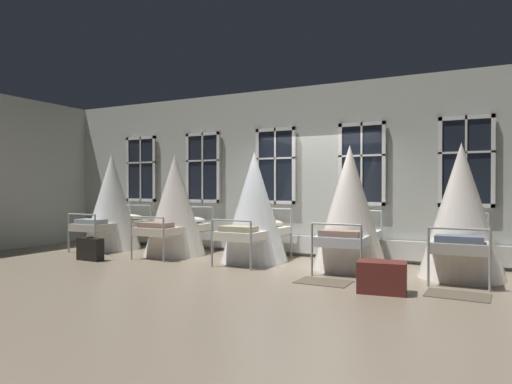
{
  "coord_description": "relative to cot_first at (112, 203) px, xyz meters",
  "views": [
    {
      "loc": [
        3.15,
        -7.92,
        1.44
      ],
      "look_at": [
        -0.88,
        -0.04,
        1.34
      ],
      "focal_mm": 32.05,
      "sensor_mm": 36.0,
      "label": 1
    }
  ],
  "objects": [
    {
      "name": "cot_first",
      "position": [
        0.0,
        0.0,
        0.0
      ],
      "size": [
        1.32,
        1.82,
        2.21
      ],
      "rotation": [
        0.0,
        0.0,
        1.57
      ],
      "color": "#9EA3A8",
      "rests_on": "ground"
    },
    {
      "name": "cot_third",
      "position": [
        3.77,
        -0.07,
        -0.04
      ],
      "size": [
        1.32,
        1.82,
        2.13
      ],
      "rotation": [
        0.0,
        0.0,
        1.57
      ],
      "color": "#9EA3A8",
      "rests_on": "ground"
    },
    {
      "name": "cot_fourth",
      "position": [
        5.64,
        -0.03,
        -0.01
      ],
      "size": [
        1.32,
        1.84,
        2.18
      ],
      "rotation": [
        0.0,
        0.0,
        1.6
      ],
      "color": "#9EA3A8",
      "rests_on": "ground"
    },
    {
      "name": "travel_trunk",
      "position": [
        6.53,
        -1.62,
        -0.85
      ],
      "size": [
        0.68,
        0.48,
        0.43
      ],
      "primitive_type": "cube",
      "rotation": [
        0.0,
        0.0,
        0.12
      ],
      "color": "#5B231E",
      "rests_on": "ground"
    },
    {
      "name": "back_wall_with_windows",
      "position": [
        4.67,
        1.08,
        0.71
      ],
      "size": [
        13.42,
        0.1,
        3.55
      ],
      "primitive_type": "cube",
      "color": "#B2B7AD",
      "rests_on": "ground"
    },
    {
      "name": "cot_fifth",
      "position": [
        7.43,
        -0.02,
        -0.03
      ],
      "size": [
        1.32,
        1.82,
        2.15
      ],
      "rotation": [
        0.0,
        0.0,
        1.58
      ],
      "color": "#9EA3A8",
      "rests_on": "ground"
    },
    {
      "name": "window_bank",
      "position": [
        4.67,
        0.96,
        -0.05
      ],
      "size": [
        10.22,
        0.1,
        2.64
      ],
      "color": "black",
      "rests_on": "ground"
    },
    {
      "name": "ground",
      "position": [
        4.67,
        -0.01,
        -1.07
      ],
      "size": [
        24.85,
        24.85,
        0.0
      ],
      "primitive_type": "plane",
      "color": "gray"
    },
    {
      "name": "suitcase_dark",
      "position": [
        0.85,
        -1.44,
        -0.85
      ],
      "size": [
        0.57,
        0.23,
        0.47
      ],
      "rotation": [
        0.0,
        0.0,
        -0.03
      ],
      "color": "black",
      "rests_on": "ground"
    },
    {
      "name": "rug_fifth",
      "position": [
        7.46,
        -1.33,
        -1.06
      ],
      "size": [
        0.83,
        0.6,
        0.01
      ],
      "primitive_type": "cube",
      "rotation": [
        0.0,
        0.0,
        -0.05
      ],
      "color": "brown",
      "rests_on": "ground"
    },
    {
      "name": "cot_second",
      "position": [
        1.88,
        -0.09,
        -0.04
      ],
      "size": [
        1.32,
        1.82,
        2.13
      ],
      "rotation": [
        0.0,
        0.0,
        1.58
      ],
      "color": "#9EA3A8",
      "rests_on": "ground"
    },
    {
      "name": "rug_fourth",
      "position": [
        5.6,
        -1.33,
        -1.06
      ],
      "size": [
        0.81,
        0.57,
        0.01
      ],
      "primitive_type": "cube",
      "rotation": [
        0.0,
        0.0,
        -0.01
      ],
      "color": "brown",
      "rests_on": "ground"
    }
  ]
}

